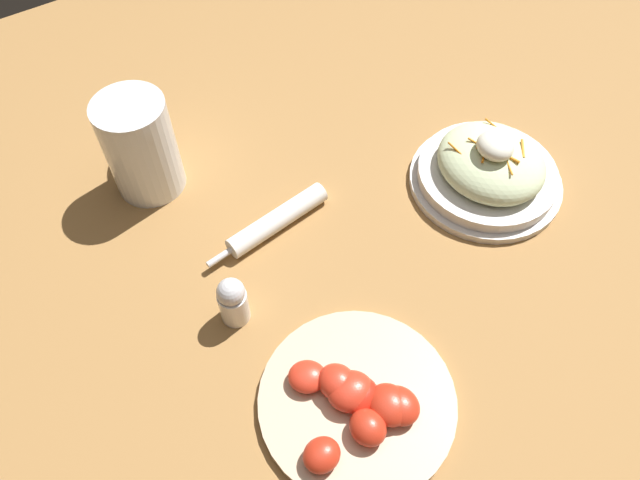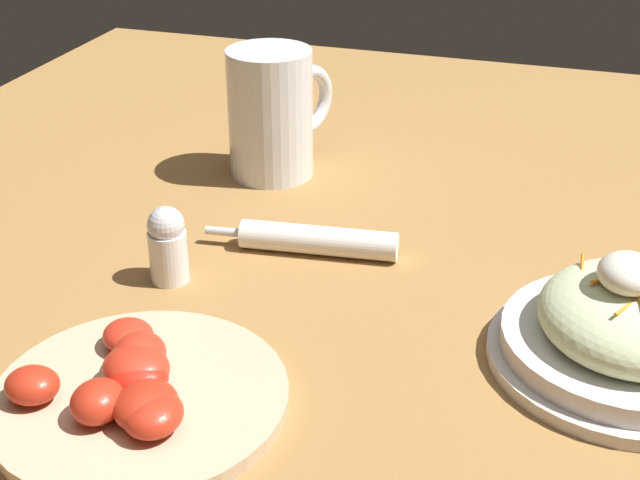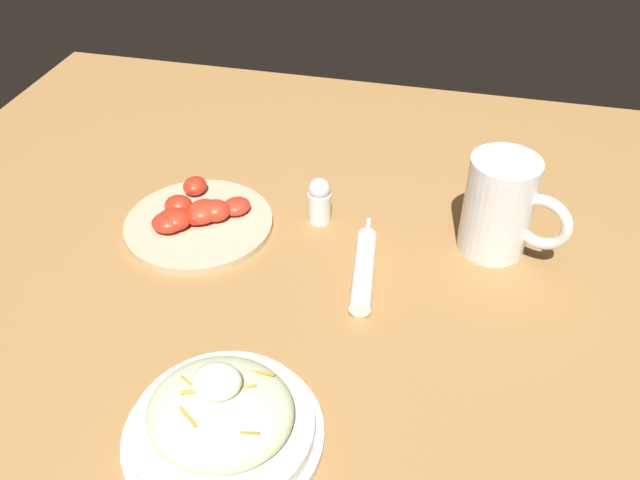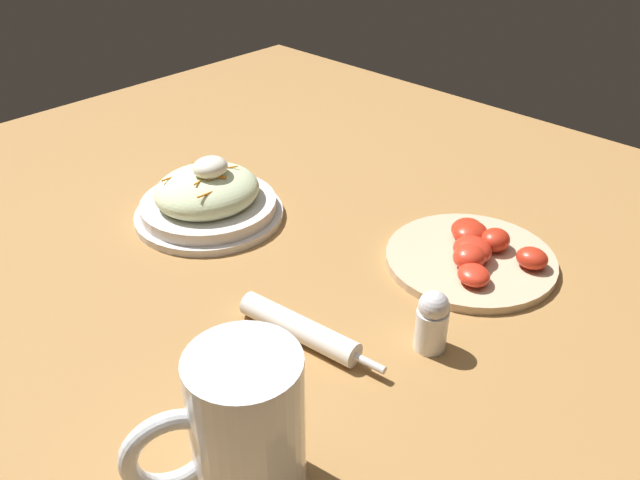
% 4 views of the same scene
% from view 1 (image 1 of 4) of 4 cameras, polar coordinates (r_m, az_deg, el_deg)
% --- Properties ---
extents(ground_plane, '(1.43, 1.43, 0.00)m').
position_cam_1_polar(ground_plane, '(0.82, 5.28, 3.16)').
color(ground_plane, '#9E703D').
extents(salad_plate, '(0.21, 0.21, 0.10)m').
position_cam_1_polar(salad_plate, '(0.86, 15.78, 6.53)').
color(salad_plate, silver).
rests_on(salad_plate, ground_plane).
extents(beer_mug, '(0.15, 0.09, 0.14)m').
position_cam_1_polar(beer_mug, '(0.84, -16.60, 8.28)').
color(beer_mug, white).
rests_on(beer_mug, ground_plane).
extents(napkin_roll, '(0.04, 0.19, 0.03)m').
position_cam_1_polar(napkin_roll, '(0.79, -4.16, 1.89)').
color(napkin_roll, white).
rests_on(napkin_roll, ground_plane).
extents(tomato_plate, '(0.22, 0.22, 0.04)m').
position_cam_1_polar(tomato_plate, '(0.67, 3.54, -15.10)').
color(tomato_plate, '#D1B28E').
rests_on(tomato_plate, ground_plane).
extents(salt_shaker, '(0.03, 0.03, 0.07)m').
position_cam_1_polar(salt_shaker, '(0.70, -8.31, -5.74)').
color(salt_shaker, white).
rests_on(salt_shaker, ground_plane).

